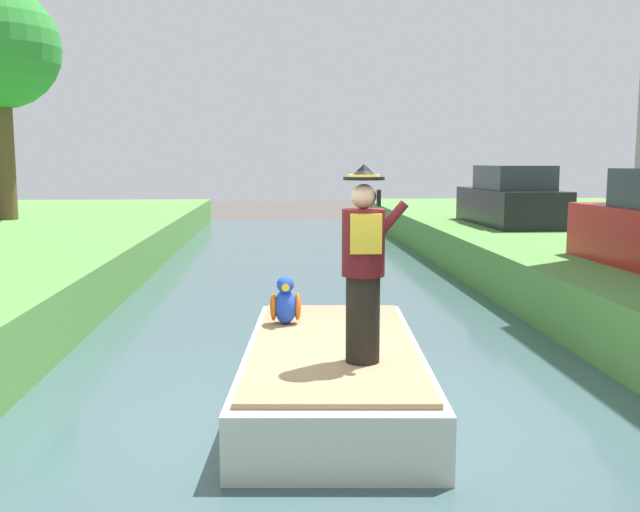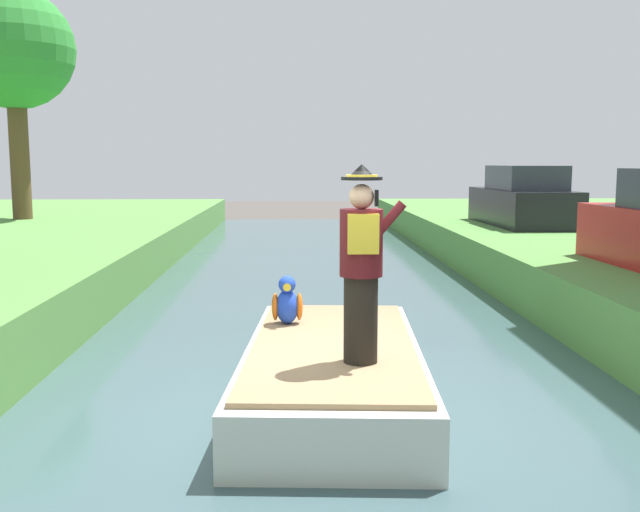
{
  "view_description": "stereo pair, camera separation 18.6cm",
  "coord_description": "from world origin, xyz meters",
  "px_view_note": "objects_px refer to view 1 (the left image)",
  "views": [
    {
      "loc": [
        -0.61,
        -6.79,
        2.59
      ],
      "look_at": [
        -0.13,
        0.57,
        1.61
      ],
      "focal_mm": 40.29,
      "sensor_mm": 36.0,
      "label": 1
    },
    {
      "loc": [
        -0.42,
        -6.8,
        2.59
      ],
      "look_at": [
        -0.13,
        0.57,
        1.61
      ],
      "focal_mm": 40.29,
      "sensor_mm": 36.0,
      "label": 2
    }
  ],
  "objects_px": {
    "person_pirate": "(364,265)",
    "parked_car_dark": "(511,200)",
    "boat": "(333,371)",
    "parrot_plush": "(285,303)"
  },
  "relations": [
    {
      "from": "person_pirate",
      "to": "parked_car_dark",
      "type": "relative_size",
      "value": 0.46
    },
    {
      "from": "boat",
      "to": "parked_car_dark",
      "type": "distance_m",
      "value": 12.07
    },
    {
      "from": "parrot_plush",
      "to": "person_pirate",
      "type": "bearing_deg",
      "value": -66.76
    },
    {
      "from": "person_pirate",
      "to": "parrot_plush",
      "type": "relative_size",
      "value": 3.25
    },
    {
      "from": "boat",
      "to": "parrot_plush",
      "type": "bearing_deg",
      "value": 118.82
    },
    {
      "from": "parked_car_dark",
      "to": "person_pirate",
      "type": "bearing_deg",
      "value": -114.51
    },
    {
      "from": "boat",
      "to": "person_pirate",
      "type": "height_order",
      "value": "person_pirate"
    },
    {
      "from": "boat",
      "to": "parked_car_dark",
      "type": "height_order",
      "value": "parked_car_dark"
    },
    {
      "from": "person_pirate",
      "to": "parrot_plush",
      "type": "distance_m",
      "value": 1.9
    },
    {
      "from": "parrot_plush",
      "to": "boat",
      "type": "bearing_deg",
      "value": -61.18
    }
  ]
}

